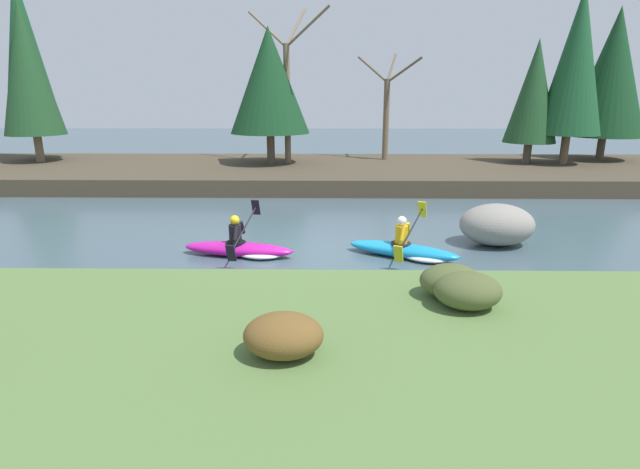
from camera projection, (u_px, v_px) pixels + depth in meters
The scene contains 17 objects.
ground_plane at pixel (313, 252), 12.38m from camera, with size 90.00×90.00×0.00m, color #425660.
riverbank_near at pixel (301, 360), 6.64m from camera, with size 44.00×5.05×0.73m.
riverbank_far at pixel (320, 172), 22.70m from camera, with size 44.00×8.55×0.66m.
conifer_tree_far_left at pixel (25, 54), 23.27m from camera, with size 2.57×2.57×8.58m.
conifer_tree_left at pixel (27, 68), 22.50m from camera, with size 2.64×2.64×7.19m.
conifer_tree_mid_left at pixel (269, 81), 22.09m from camera, with size 3.57×3.57×5.94m.
conifer_tree_centre at pixel (534, 92), 22.41m from camera, with size 2.33×2.33×5.46m.
conifer_tree_mid_right at pixel (576, 62), 21.73m from camera, with size 2.74×2.74×7.58m.
conifer_tree_right at pixel (612, 73), 23.36m from camera, with size 3.46×3.46×6.96m.
bare_tree_upstream at pixel (288, 90), 22.47m from camera, with size 3.84×3.79×6.98m.
bare_tree_mid_upstream at pixel (387, 110), 23.84m from camera, with size 2.80×2.77×5.01m.
shrub_clump_second at pixel (283, 335), 5.97m from camera, with size 0.97×0.81×0.52m.
shrub_clump_third at pixel (451, 281), 7.71m from camera, with size 0.96×0.80×0.52m.
shrub_clump_far_end at pixel (468, 291), 7.31m from camera, with size 0.99×0.82×0.54m.
kayaker_lead at pixel (407, 250), 11.86m from camera, with size 2.70×1.95×1.20m.
kayaker_middle at pixel (243, 248), 11.98m from camera, with size 2.80×2.07×1.20m.
boulder_midstream at pixel (497, 225), 12.81m from camera, with size 1.90×1.48×1.07m.
Camera 1 is at (0.35, -11.79, 3.79)m, focal length 28.00 mm.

